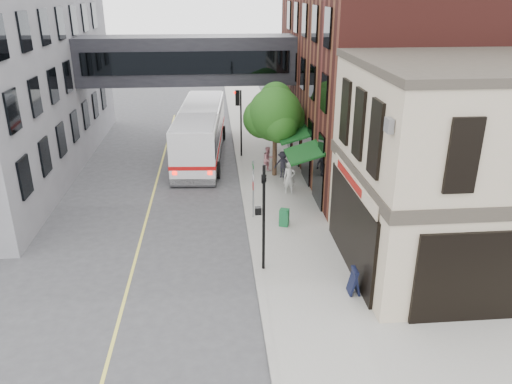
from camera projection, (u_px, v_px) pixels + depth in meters
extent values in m
plane|color=#38383A|center=(258.00, 300.00, 18.70)|extent=(120.00, 120.00, 0.00)
cube|color=gray|center=(269.00, 171.00, 31.74)|extent=(4.00, 60.00, 0.15)
cube|color=#B4AB8A|center=(480.00, 172.00, 19.73)|extent=(10.00, 8.00, 8.15)
cube|color=#38332B|center=(480.00, 170.00, 19.70)|extent=(10.12, 8.12, 0.50)
cube|color=#38332B|center=(500.00, 63.00, 18.13)|extent=(10.12, 8.12, 0.30)
cube|color=black|center=(351.00, 228.00, 20.16)|extent=(0.14, 6.40, 3.40)
cube|color=black|center=(350.00, 228.00, 20.16)|extent=(0.04, 5.90, 3.00)
cube|color=maroon|center=(349.00, 177.00, 19.97)|extent=(0.03, 3.60, 0.32)
cube|color=#491B16|center=(398.00, 56.00, 30.70)|extent=(12.00, 18.00, 14.00)
cube|color=#0D3913|center=(289.00, 126.00, 30.50)|extent=(1.80, 13.00, 0.40)
cube|color=black|center=(188.00, 60.00, 32.60)|extent=(14.00, 3.00, 3.00)
cube|color=black|center=(187.00, 63.00, 31.17)|extent=(13.00, 0.08, 1.40)
cube|color=black|center=(188.00, 57.00, 34.03)|extent=(13.00, 0.08, 1.40)
cylinder|color=black|center=(264.00, 219.00, 19.67)|extent=(0.12, 0.12, 4.50)
cube|color=black|center=(258.00, 211.00, 19.52)|extent=(0.25, 0.22, 0.30)
imported|color=black|center=(264.00, 175.00, 18.97)|extent=(0.20, 0.16, 1.00)
cylinder|color=black|center=(241.00, 124.00, 33.50)|extent=(0.12, 0.12, 4.50)
cube|color=black|center=(238.00, 119.00, 33.35)|extent=(0.25, 0.22, 0.30)
cube|color=black|center=(237.00, 98.00, 32.82)|extent=(0.28, 0.28, 1.00)
sphere|color=#FF0C05|center=(235.00, 93.00, 32.68)|extent=(0.18, 0.18, 0.18)
cylinder|color=gray|center=(253.00, 189.00, 24.56)|extent=(0.08, 0.08, 3.00)
cube|color=white|center=(253.00, 176.00, 24.30)|extent=(0.03, 0.75, 0.22)
cube|color=#0C591E|center=(253.00, 165.00, 24.09)|extent=(0.03, 0.70, 0.18)
cube|color=#B20C0C|center=(253.00, 186.00, 24.49)|extent=(0.03, 0.30, 0.40)
cylinder|color=#382619|center=(275.00, 153.00, 30.28)|extent=(0.28, 0.28, 2.80)
sphere|color=#1C4B14|center=(275.00, 114.00, 29.37)|extent=(3.20, 3.20, 3.20)
sphere|color=#1C4B14|center=(287.00, 119.00, 30.05)|extent=(2.20, 2.20, 2.20)
sphere|color=#1C4B14|center=(263.00, 118.00, 29.71)|extent=(2.40, 2.40, 2.40)
sphere|color=#1C4B14|center=(276.00, 99.00, 29.63)|extent=(2.00, 2.00, 2.00)
cube|color=#D8CC4C|center=(152.00, 200.00, 27.52)|extent=(0.12, 40.00, 0.01)
cube|color=white|center=(201.00, 131.00, 34.13)|extent=(3.51, 12.47, 3.11)
cube|color=black|center=(200.00, 124.00, 33.93)|extent=(3.56, 12.26, 1.12)
cube|color=#B20C0C|center=(201.00, 139.00, 34.33)|extent=(3.58, 12.50, 0.24)
cylinder|color=black|center=(173.00, 170.00, 30.41)|extent=(0.39, 1.09, 1.07)
cylinder|color=black|center=(217.00, 170.00, 30.46)|extent=(0.39, 1.09, 1.07)
cylinder|color=black|center=(188.00, 133.00, 38.34)|extent=(0.39, 1.09, 1.07)
cylinder|color=black|center=(223.00, 133.00, 38.39)|extent=(0.39, 1.09, 1.07)
imported|color=beige|center=(289.00, 178.00, 27.75)|extent=(0.70, 0.50, 1.80)
imported|color=#D18791|center=(268.00, 159.00, 31.10)|extent=(0.98, 0.92, 1.61)
imported|color=#23222A|center=(283.00, 165.00, 30.10)|extent=(1.21, 0.95, 1.64)
cube|color=#145B2F|center=(284.00, 218.00, 24.05)|extent=(0.54, 0.51, 0.86)
cube|color=black|center=(354.00, 281.00, 18.66)|extent=(0.38, 0.58, 1.04)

